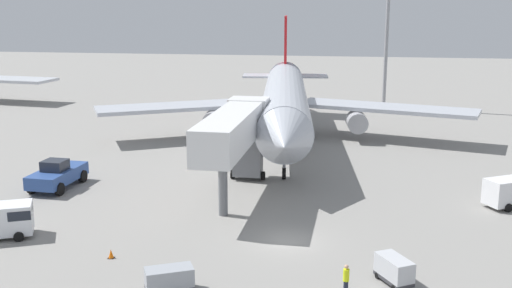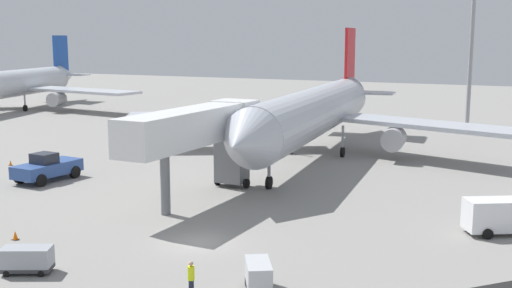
{
  "view_description": "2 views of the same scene",
  "coord_description": "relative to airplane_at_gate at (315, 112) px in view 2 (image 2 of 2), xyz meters",
  "views": [
    {
      "loc": [
        4.19,
        -38.75,
        15.8
      ],
      "look_at": [
        -5.02,
        16.96,
        2.74
      ],
      "focal_mm": 42.77,
      "sensor_mm": 36.0,
      "label": 1
    },
    {
      "loc": [
        19.82,
        -32.33,
        12.6
      ],
      "look_at": [
        -5.53,
        19.45,
        2.94
      ],
      "focal_mm": 44.02,
      "sensor_mm": 36.0,
      "label": 2
    }
  ],
  "objects": [
    {
      "name": "airplane_at_gate",
      "position": [
        0.0,
        0.0,
        0.0
      ],
      "size": [
        44.76,
        48.07,
        14.06
      ],
      "color": "#B7BCC6",
      "rests_on": "ground"
    },
    {
      "name": "ground_plane",
      "position": [
        3.89,
        -30.61,
        -4.92
      ],
      "size": [
        300.0,
        300.0,
        0.0
      ],
      "primitive_type": "plane",
      "color": "gray"
    },
    {
      "name": "airplane_background",
      "position": [
        -63.87,
        16.76,
        -0.18
      ],
      "size": [
        47.99,
        50.84,
        13.35
      ],
      "color": "silver",
      "rests_on": "ground"
    },
    {
      "name": "service_van_near_left",
      "position": [
        21.18,
        -20.13,
        -3.59
      ],
      "size": [
        5.64,
        4.4,
        2.33
      ],
      "color": "white",
      "rests_on": "ground"
    },
    {
      "name": "baggage_cart_mid_center",
      "position": [
        -1.82,
        -39.16,
        -4.11
      ],
      "size": [
        2.94,
        2.33,
        1.45
      ],
      "color": "#38383D",
      "rests_on": "ground"
    },
    {
      "name": "safety_cone_bravo",
      "position": [
        -6.9,
        -35.25,
        -4.63
      ],
      "size": [
        0.39,
        0.39,
        0.6
      ],
      "color": "black",
      "rests_on": "ground"
    },
    {
      "name": "pushback_tug",
      "position": [
        -17.44,
        -21.63,
        -3.73
      ],
      "size": [
        3.25,
        6.32,
        2.56
      ],
      "color": "#2D4C8E",
      "rests_on": "ground"
    },
    {
      "name": "baggage_cart_far_right",
      "position": [
        10.63,
        -35.95,
        -4.06
      ],
      "size": [
        2.3,
        2.71,
        1.57
      ],
      "color": "#38383D",
      "rests_on": "ground"
    },
    {
      "name": "safety_cone_alpha",
      "position": [
        -25.91,
        -18.05,
        -4.65
      ],
      "size": [
        0.35,
        0.35,
        0.54
      ],
      "color": "black",
      "rests_on": "ground"
    },
    {
      "name": "jet_bridge",
      "position": [
        -1.53,
        -21.22,
        0.62
      ],
      "size": [
        3.49,
        16.18,
        7.43
      ],
      "color": "silver",
      "rests_on": "ground"
    },
    {
      "name": "ground_crew_worker_foreground",
      "position": [
        7.92,
        -37.98,
        -3.95
      ],
      "size": [
        0.48,
        0.48,
        1.84
      ],
      "color": "#1E2333",
      "rests_on": "ground"
    }
  ]
}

